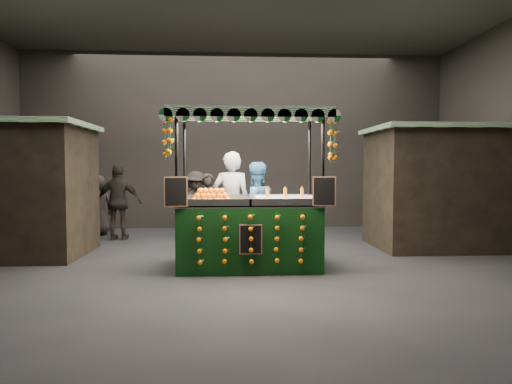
{
  "coord_description": "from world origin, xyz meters",
  "views": [
    {
      "loc": [
        -0.12,
        -7.98,
        1.71
      ],
      "look_at": [
        0.32,
        0.08,
        1.29
      ],
      "focal_mm": 31.56,
      "sensor_mm": 36.0,
      "label": 1
    }
  ],
  "objects": [
    {
      "name": "juice_stall",
      "position": [
        0.2,
        -0.31,
        0.83
      ],
      "size": [
        2.76,
        1.62,
        2.68
      ],
      "color": "black",
      "rests_on": "ground"
    },
    {
      "name": "market_hall",
      "position": [
        0.0,
        0.0,
        3.38
      ],
      "size": [
        12.1,
        10.1,
        5.05
      ],
      "color": "black",
      "rests_on": "ground"
    },
    {
      "name": "shopper_1",
      "position": [
        3.49,
        1.8,
        0.88
      ],
      "size": [
        1.09,
        1.07,
        1.77
      ],
      "rotation": [
        0.0,
        0.0,
        -0.71
      ],
      "color": "black",
      "rests_on": "ground"
    },
    {
      "name": "shopper_2",
      "position": [
        -2.81,
        2.92,
        0.91
      ],
      "size": [
        1.09,
        0.51,
        1.82
      ],
      "rotation": [
        0.0,
        0.0,
        3.08
      ],
      "color": "black",
      "rests_on": "ground"
    },
    {
      "name": "shopper_4",
      "position": [
        -3.53,
        3.66,
        0.78
      ],
      "size": [
        0.9,
        0.86,
        1.55
      ],
      "rotation": [
        0.0,
        0.0,
        3.81
      ],
      "color": "#2A2322",
      "rests_on": "ground"
    },
    {
      "name": "vendor_grey",
      "position": [
        -0.11,
        0.81,
        1.02
      ],
      "size": [
        0.79,
        0.56,
        2.04
      ],
      "rotation": [
        0.0,
        0.0,
        3.04
      ],
      "color": "slate",
      "rests_on": "ground"
    },
    {
      "name": "vendor_blue",
      "position": [
        0.35,
        0.77,
        0.92
      ],
      "size": [
        1.06,
        0.94,
        1.83
      ],
      "rotation": [
        0.0,
        0.0,
        3.46
      ],
      "color": "#26517C",
      "rests_on": "ground"
    },
    {
      "name": "neighbour_stall_left",
      "position": [
        -4.4,
        1.0,
        1.31
      ],
      "size": [
        3.0,
        2.2,
        2.6
      ],
      "color": "black",
      "rests_on": "ground"
    },
    {
      "name": "shopper_3",
      "position": [
        -0.99,
        3.17,
        0.82
      ],
      "size": [
        1.06,
        1.22,
        1.64
      ],
      "rotation": [
        0.0,
        0.0,
        1.04
      ],
      "color": "#2E2625",
      "rests_on": "ground"
    },
    {
      "name": "neighbour_stall_right",
      "position": [
        4.4,
        1.5,
        1.31
      ],
      "size": [
        3.0,
        2.2,
        2.6
      ],
      "color": "black",
      "rests_on": "ground"
    },
    {
      "name": "shopper_0",
      "position": [
        -0.63,
        2.03,
        0.8
      ],
      "size": [
        0.61,
        0.43,
        1.6
      ],
      "rotation": [
        0.0,
        0.0,
        -0.07
      ],
      "color": "black",
      "rests_on": "ground"
    },
    {
      "name": "ground",
      "position": [
        0.0,
        0.0,
        0.0
      ],
      "size": [
        12.0,
        12.0,
        0.0
      ],
      "primitive_type": "plane",
      "color": "black",
      "rests_on": "ground"
    }
  ]
}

